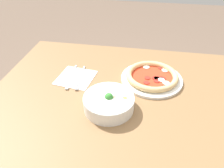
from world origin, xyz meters
TOP-DOWN VIEW (x-y plane):
  - dining_table at (0.00, 0.00)m, footprint 1.14×0.90m
  - pizza at (-0.12, -0.15)m, footprint 0.28×0.28m
  - bowl at (0.04, 0.07)m, footprint 0.20×0.20m
  - napkin at (0.23, -0.11)m, footprint 0.18×0.18m
  - fork at (0.21, -0.11)m, footprint 0.03×0.19m
  - knife at (0.25, -0.11)m, footprint 0.03×0.20m

SIDE VIEW (x-z plane):
  - dining_table at x=0.00m, z-range 0.26..1.01m
  - napkin at x=0.23m, z-range 0.74..0.75m
  - knife at x=0.25m, z-range 0.74..0.75m
  - fork at x=0.21m, z-range 0.75..0.75m
  - pizza at x=-0.12m, z-range 0.74..0.78m
  - bowl at x=0.04m, z-range 0.74..0.81m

